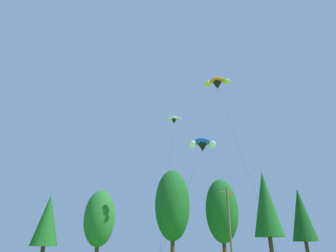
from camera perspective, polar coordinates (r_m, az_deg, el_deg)
name	(u,v)px	position (r m, az deg, el deg)	size (l,w,h in m)	color
treeline_tree_c	(47,220)	(45.61, -22.53, -16.61)	(3.62, 3.62, 9.18)	#472D19
treeline_tree_d	(100,218)	(46.96, -13.23, -17.12)	(4.61, 4.61, 10.42)	#472D19
treeline_tree_e	(172,205)	(49.97, 0.86, -15.09)	(5.74, 5.74, 14.58)	#472D19
treeline_tree_f	(222,210)	(51.33, 10.47, -15.91)	(5.35, 5.35, 13.16)	#472D19
treeline_tree_g	(266,203)	(54.96, 18.54, -14.11)	(4.89, 4.89, 14.94)	#472D19
treeline_tree_h	(301,214)	(61.16, 24.60, -15.42)	(4.38, 4.38, 12.63)	#472D19
utility_pole	(229,224)	(38.04, 11.92, -18.16)	(2.20, 0.26, 9.26)	brown
parafoil_kite_high_white	(174,120)	(44.54, 1.18, 1.22)	(8.91, 16.80, 19.22)	white
parafoil_kite_mid_orange	(217,83)	(43.86, 9.59, 8.29)	(5.80, 14.55, 24.25)	orange
parafoil_kite_far_blue_white	(202,145)	(41.05, 6.75, -3.62)	(12.50, 13.65, 14.92)	blue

